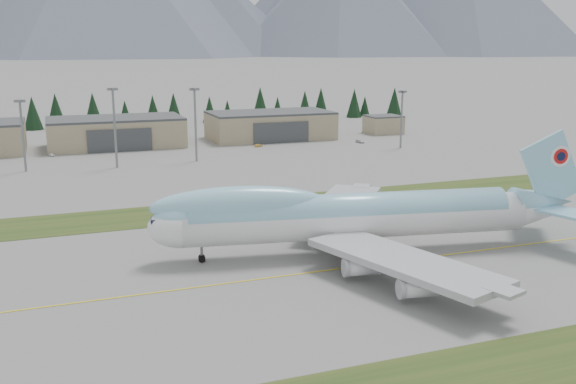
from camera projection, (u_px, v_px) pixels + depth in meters
name	position (u px, v px, depth m)	size (l,w,h in m)	color
ground	(305.00, 273.00, 104.89)	(7000.00, 7000.00, 0.00)	slate
grass_strip_far	(232.00, 209.00, 146.02)	(400.00, 18.00, 0.08)	#273F16
taxiway_line_main	(305.00, 273.00, 104.89)	(400.00, 0.40, 0.02)	yellow
boeing_747_freighter	(352.00, 215.00, 113.67)	(81.73, 69.19, 21.43)	white
hangar_center	(116.00, 132.00, 235.63)	(48.00, 26.60, 10.80)	gray
hangar_right	(270.00, 125.00, 255.95)	(48.00, 26.60, 10.80)	gray
control_shed	(383.00, 124.00, 271.49)	(14.00, 12.00, 7.60)	gray
floodlight_masts	(122.00, 114.00, 195.26)	(184.36, 7.08, 24.46)	slate
service_vehicle_a	(52.00, 156.00, 215.68)	(1.24, 3.07, 1.05)	white
service_vehicle_b	(259.00, 147.00, 236.00)	(1.11, 3.16, 1.04)	#C18A30
service_vehicle_c	(360.00, 143.00, 245.64)	(1.64, 4.05, 1.17)	silver
conifer_belt	(136.00, 110.00, 296.83)	(277.46, 16.05, 16.63)	black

